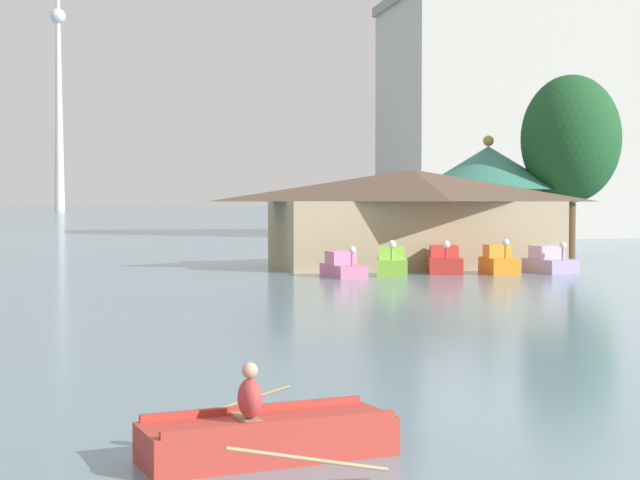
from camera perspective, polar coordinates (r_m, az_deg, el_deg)
The scene contains 11 objects.
rowboat_with_rower at distance 13.62m, azimuth -3.07°, elevation -11.25°, with size 3.59×3.66×1.32m.
pedal_boat_pink at distance 46.24m, azimuth 1.32°, elevation -1.55°, with size 1.67×3.05×1.49m.
pedal_boat_lime at distance 47.09m, azimuth 4.16°, elevation -1.37°, with size 2.08×2.86×1.73m.
pedal_boat_red at distance 49.13m, azimuth 7.17°, elevation -1.26°, with size 2.30×3.22×1.65m.
pedal_boat_orange at distance 49.03m, azimuth 10.26°, elevation -1.25°, with size 1.47×2.37×1.73m.
pedal_boat_lavender at distance 50.38m, azimuth 13.08°, elevation -1.24°, with size 1.99×2.86×1.57m.
boathouse at distance 53.92m, azimuth 5.35°, elevation 1.41°, with size 15.80×8.86×5.27m.
green_roof_pavilion at distance 64.55m, azimuth 9.66°, elevation 2.61°, with size 9.18×9.18×7.80m.
shoreline_tree_right at distance 64.32m, azimuth 14.26°, elevation 5.65°, with size 6.22×6.22×11.49m.
background_building_block at distance 106.29m, azimuth 13.33°, elevation 6.83°, with size 34.75×16.20×24.44m.
distant_broadcast_tower at distance 399.83m, azimuth -14.86°, elevation 11.30°, with size 5.84×5.84×171.73m.
Camera 1 is at (-7.48, -9.49, 3.45)m, focal length 55.52 mm.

